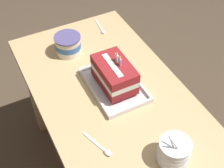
# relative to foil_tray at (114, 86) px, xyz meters

# --- Properties ---
(dining_table) EXTENTS (1.12, 0.63, 0.72)m
(dining_table) POSITION_rel_foil_tray_xyz_m (0.01, -0.03, -0.12)
(dining_table) COLOR tan
(dining_table) RESTS_ON ground_plane
(foil_tray) EXTENTS (0.32, 0.22, 0.02)m
(foil_tray) POSITION_rel_foil_tray_xyz_m (0.00, 0.00, 0.00)
(foil_tray) COLOR silver
(foil_tray) RESTS_ON dining_table
(birthday_cake) EXTENTS (0.21, 0.13, 0.16)m
(birthday_cake) POSITION_rel_foil_tray_xyz_m (0.00, 0.00, 0.07)
(birthday_cake) COLOR maroon
(birthday_cake) RESTS_ON foil_tray
(bowl_stack) EXTENTS (0.12, 0.12, 0.14)m
(bowl_stack) POSITION_rel_foil_tray_xyz_m (0.42, 0.02, 0.04)
(bowl_stack) COLOR white
(bowl_stack) RESTS_ON dining_table
(ice_cream_tub) EXTENTS (0.13, 0.13, 0.10)m
(ice_cream_tub) POSITION_rel_foil_tray_xyz_m (-0.32, -0.09, 0.04)
(ice_cream_tub) COLOR silver
(ice_cream_tub) RESTS_ON dining_table
(serving_spoon_near_tray) EXTENTS (0.15, 0.03, 0.01)m
(serving_spoon_near_tray) POSITION_rel_foil_tray_xyz_m (-0.41, 0.13, -0.00)
(serving_spoon_near_tray) COLOR silver
(serving_spoon_near_tray) RESTS_ON dining_table
(serving_spoon_by_bowls) EXTENTS (0.15, 0.07, 0.01)m
(serving_spoon_by_bowls) POSITION_rel_foil_tray_xyz_m (0.28, -0.19, -0.00)
(serving_spoon_by_bowls) COLOR silver
(serving_spoon_by_bowls) RESTS_ON dining_table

